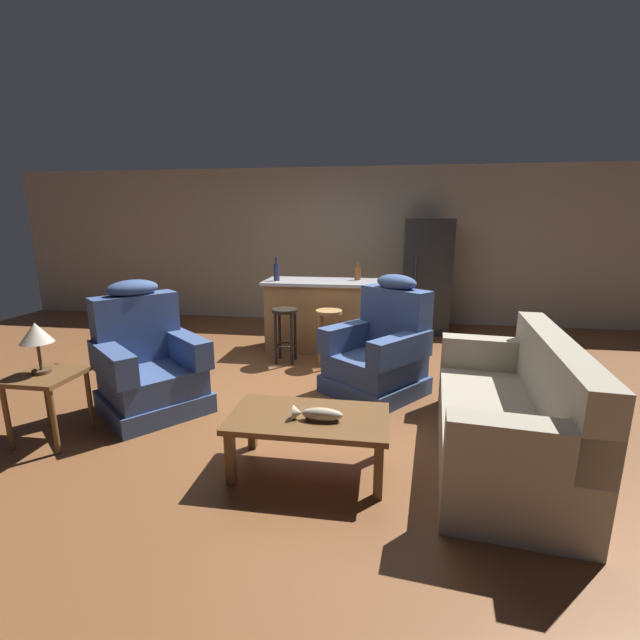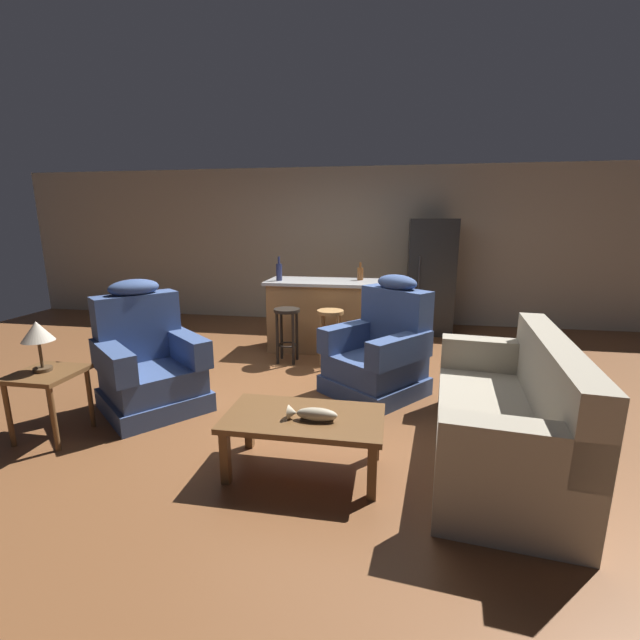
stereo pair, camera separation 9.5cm
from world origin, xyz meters
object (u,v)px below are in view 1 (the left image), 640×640
end_table (47,386)px  bar_stool_left (285,325)px  kitchen_island (331,315)px  bar_stool_right (374,329)px  table_lamp (36,335)px  recliner_near_island (380,352)px  fish_figurine (317,414)px  refrigerator (426,276)px  bar_stool_middle (329,327)px  recliner_near_lamp (148,365)px  bottle_short_amber (358,273)px  coffee_table (309,423)px  couch (510,417)px  bottle_tall_green (277,272)px

end_table → bar_stool_left: bar_stool_left is taller
kitchen_island → bar_stool_right: kitchen_island is taller
table_lamp → recliner_near_island: bearing=28.0°
fish_figurine → refrigerator: size_ratio=0.19×
bar_stool_left → bar_stool_middle: size_ratio=1.00×
recliner_near_lamp → bottle_short_amber: 2.96m
recliner_near_lamp → recliner_near_island: same height
end_table → bar_stool_left: size_ratio=0.82×
recliner_near_island → bar_stool_middle: bearing=-101.1°
bar_stool_middle → table_lamp: bearing=-132.8°
kitchen_island → coffee_table: bearing=-85.9°
couch → end_table: couch is taller
bar_stool_left → bar_stool_middle: (0.54, 0.00, 0.00)m
fish_figurine → recliner_near_lamp: bearing=153.5°
bar_stool_middle → recliner_near_island: bearing=-50.3°
bar_stool_right → refrigerator: (0.75, 1.83, 0.41)m
table_lamp → bar_stool_left: size_ratio=0.60×
fish_figurine → kitchen_island: kitchen_island is taller
recliner_near_island → refrigerator: 2.71m
recliner_near_lamp → bar_stool_middle: bearing=85.1°
table_lamp → bar_stool_left: table_lamp is taller
coffee_table → bottle_short_amber: bottle_short_amber is taller
recliner_near_lamp → bar_stool_middle: size_ratio=1.76×
refrigerator → bottle_short_amber: (-1.00, -1.06, 0.16)m
kitchen_island → bar_stool_left: (-0.50, -0.63, -0.01)m
end_table → bottle_short_amber: bottle_short_amber is taller
coffee_table → couch: bearing=14.4°
fish_figurine → bar_stool_right: (0.31, 2.37, 0.01)m
bar_stool_middle → bar_stool_right: 0.54m
bar_stool_right → bottle_tall_green: bearing=158.1°
fish_figurine → recliner_near_island: 1.66m
recliner_near_lamp → recliner_near_island: bearing=59.2°
fish_figurine → recliner_near_island: bearing=76.0°
fish_figurine → couch: 1.43m
couch → bottle_tall_green: bearing=-39.9°
fish_figurine → bar_stool_middle: 2.38m
couch → recliner_near_island: size_ratio=1.65×
table_lamp → kitchen_island: (1.96, 2.80, -0.39)m
recliner_near_lamp → table_lamp: recliner_near_lamp is taller
bottle_tall_green → fish_figurine: bearing=-70.8°
recliner_near_island → bar_stool_right: recliner_near_island is taller
couch → bottle_short_amber: (-1.30, 2.71, 0.70)m
bar_stool_left → bottle_short_amber: (0.83, 0.77, 0.57)m
end_table → table_lamp: bearing=159.7°
bar_stool_middle → bottle_tall_green: size_ratio=2.13×
couch → bar_stool_left: bearing=-36.0°
bar_stool_left → bar_stool_middle: 0.54m
bottle_tall_green → bottle_short_amber: bottle_tall_green is taller
fish_figurine → table_lamp: table_lamp is taller
kitchen_island → bar_stool_middle: 0.63m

